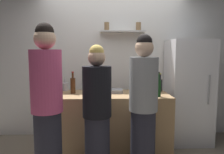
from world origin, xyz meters
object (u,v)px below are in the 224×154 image
baking_pan (111,91)px  person_grey_hoodie (143,107)px  wine_bottle_dark_glass (160,85)px  person_blonde (97,114)px  wine_bottle_amber_glass (73,85)px  utensil_holder (65,87)px  refrigerator (188,91)px  wine_bottle_green_glass (158,87)px  water_bottle_plastic (133,87)px  person_pink_top (47,107)px

baking_pan → person_grey_hoodie: 0.84m
wine_bottle_dark_glass → person_blonde: (-0.96, -0.85, -0.22)m
wine_bottle_amber_glass → person_blonde: person_blonde is taller
utensil_holder → person_blonde: (0.55, -0.96, -0.17)m
refrigerator → person_grey_hoodie: size_ratio=1.00×
refrigerator → person_blonde: size_ratio=1.07×
person_blonde → wine_bottle_green_glass: bearing=-99.7°
baking_pan → water_bottle_plastic: 0.36m
refrigerator → water_bottle_plastic: bearing=-157.1°
person_grey_hoodie → refrigerator: bearing=172.7°
wine_bottle_amber_glass → utensil_holder: bearing=124.5°
person_pink_top → person_grey_hoodie: bearing=-56.6°
refrigerator → wine_bottle_amber_glass: bearing=-170.2°
person_grey_hoodie → person_pink_top: person_pink_top is taller
wine_bottle_green_glass → person_grey_hoodie: bearing=-124.5°
wine_bottle_green_glass → person_blonde: 0.97m
baking_pan → person_blonde: 0.82m
utensil_holder → wine_bottle_dark_glass: wine_bottle_dark_glass is taller
person_blonde → person_pink_top: (-0.54, -0.16, 0.13)m
refrigerator → person_blonde: refrigerator is taller
baking_pan → person_blonde: (-0.19, -0.78, -0.14)m
water_bottle_plastic → person_blonde: size_ratio=0.14×
baking_pan → utensil_holder: bearing=166.2°
utensil_holder → water_bottle_plastic: (1.06, -0.34, 0.04)m
wine_bottle_green_glass → water_bottle_plastic: 0.38m
refrigerator → baking_pan: (-1.29, -0.26, 0.06)m
wine_bottle_green_glass → refrigerator: bearing=42.7°
person_blonde → wine_bottle_dark_glass: bearing=-85.8°
wine_bottle_amber_glass → wine_bottle_green_glass: bearing=-12.9°
person_blonde → person_grey_hoodie: bearing=-124.3°
person_blonde → person_pink_top: size_ratio=0.88×
wine_bottle_dark_glass → person_pink_top: (-1.50, -1.01, -0.09)m
person_pink_top → wine_bottle_dark_glass: bearing=-32.5°
refrigerator → wine_bottle_dark_glass: bearing=-160.3°
baking_pan → wine_bottle_green_glass: 0.74m
person_blonde → water_bottle_plastic: bearing=-76.1°
baking_pan → wine_bottle_amber_glass: bearing=-173.6°
wine_bottle_green_glass → wine_bottle_dark_glass: bearing=73.0°
refrigerator → wine_bottle_dark_glass: size_ratio=5.93×
baking_pan → water_bottle_plastic: (0.31, -0.16, 0.08)m
water_bottle_plastic → person_grey_hoodie: bearing=-85.1°
refrigerator → person_grey_hoodie: bearing=-132.7°
baking_pan → person_pink_top: person_pink_top is taller
person_blonde → person_pink_top: bearing=69.2°
utensil_holder → person_grey_hoodie: size_ratio=0.13×
water_bottle_plastic → wine_bottle_green_glass: bearing=-29.4°
person_grey_hoodie → water_bottle_plastic: bearing=-139.6°
baking_pan → wine_bottle_dark_glass: (0.77, 0.07, 0.08)m
utensil_holder → wine_bottle_amber_glass: wine_bottle_amber_glass is taller
person_grey_hoodie → utensil_holder: bearing=-94.7°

